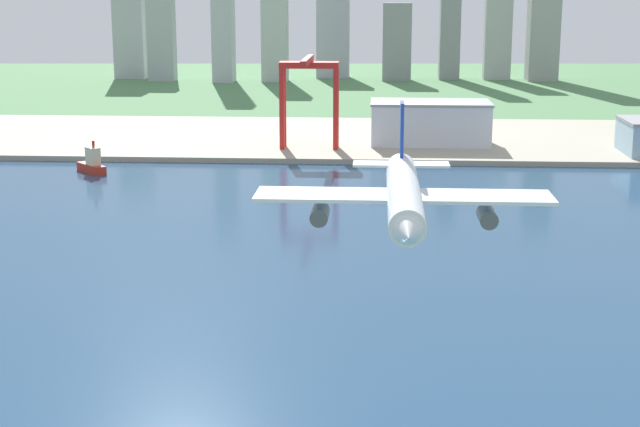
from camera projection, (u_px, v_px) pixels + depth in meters
name	position (u px, v px, depth m)	size (l,w,h in m)	color
ground_plane	(297.00, 231.00, 305.64)	(2400.00, 2400.00, 0.00)	#4B7C4B
water_bay	(277.00, 288.00, 247.30)	(840.00, 360.00, 0.15)	navy
industrial_pier	(330.00, 138.00, 490.06)	(840.00, 140.00, 2.50)	#A49D8A
airplane_landing	(404.00, 196.00, 129.86)	(40.69, 44.07, 14.82)	silver
tugboat_small	(92.00, 164.00, 401.39)	(15.72, 16.51, 13.84)	#B22D1E
port_crane_red	(309.00, 82.00, 441.86)	(27.07, 46.55, 42.58)	red
warehouse_main	(430.00, 122.00, 462.07)	(56.94, 30.46, 20.20)	silver
distant_skyline	(347.00, 16.00, 807.34)	(374.00, 66.07, 134.85)	#A9AAB1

